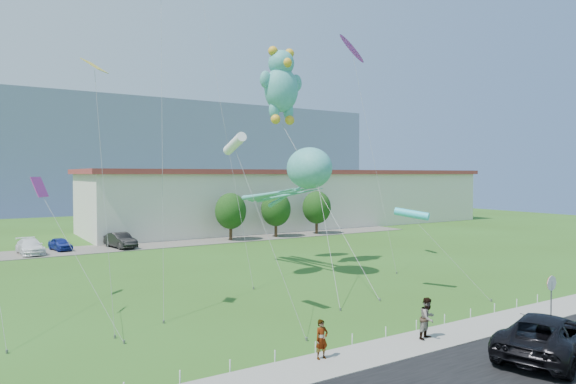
# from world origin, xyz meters

# --- Properties ---
(ground) EXTENTS (160.00, 160.00, 0.00)m
(ground) POSITION_xyz_m (0.00, 0.00, 0.00)
(ground) COLOR #2F5518
(ground) RESTS_ON ground
(sidewalk) EXTENTS (80.00, 2.50, 0.10)m
(sidewalk) POSITION_xyz_m (0.00, -2.75, 0.05)
(sidewalk) COLOR gray
(sidewalk) RESTS_ON ground
(parking_strip) EXTENTS (70.00, 6.00, 0.06)m
(parking_strip) POSITION_xyz_m (0.00, 35.00, 0.03)
(parking_strip) COLOR #59544C
(parking_strip) RESTS_ON ground
(hill_ridge) EXTENTS (160.00, 50.00, 25.00)m
(hill_ridge) POSITION_xyz_m (0.00, 120.00, 12.50)
(hill_ridge) COLOR slate
(hill_ridge) RESTS_ON ground
(warehouse) EXTENTS (61.00, 15.00, 8.20)m
(warehouse) POSITION_xyz_m (26.00, 44.00, 4.12)
(warehouse) COLOR beige
(warehouse) RESTS_ON ground
(stop_sign) EXTENTS (0.80, 0.07, 2.50)m
(stop_sign) POSITION_xyz_m (9.50, -4.21, 1.87)
(stop_sign) COLOR slate
(stop_sign) RESTS_ON ground
(rope_fence) EXTENTS (26.05, 0.05, 0.50)m
(rope_fence) POSITION_xyz_m (0.00, -1.30, 0.25)
(rope_fence) COLOR white
(rope_fence) RESTS_ON ground
(tree_near) EXTENTS (3.60, 3.60, 5.47)m
(tree_near) POSITION_xyz_m (10.00, 34.00, 3.39)
(tree_near) COLOR #3F2B19
(tree_near) RESTS_ON ground
(tree_mid) EXTENTS (3.60, 3.60, 5.47)m
(tree_mid) POSITION_xyz_m (16.00, 34.00, 3.39)
(tree_mid) COLOR #3F2B19
(tree_mid) RESTS_ON ground
(tree_far) EXTENTS (3.60, 3.60, 5.47)m
(tree_far) POSITION_xyz_m (22.00, 34.00, 3.39)
(tree_far) COLOR #3F2B19
(tree_far) RESTS_ON ground
(suv) EXTENTS (6.89, 4.65, 1.75)m
(suv) POSITION_xyz_m (4.83, -6.80, 0.94)
(suv) COLOR black
(suv) RESTS_ON road
(pedestrian_left) EXTENTS (0.59, 0.39, 1.60)m
(pedestrian_left) POSITION_xyz_m (-3.32, -2.19, 0.90)
(pedestrian_left) COLOR gray
(pedestrian_left) RESTS_ON sidewalk
(pedestrian_right) EXTENTS (1.05, 0.89, 1.88)m
(pedestrian_right) POSITION_xyz_m (2.28, -2.68, 1.04)
(pedestrian_right) COLOR gray
(pedestrian_right) RESTS_ON sidewalk
(parked_car_white) EXTENTS (2.39, 5.05, 1.42)m
(parked_car_white) POSITION_xyz_m (-10.50, 34.84, 0.77)
(parked_car_white) COLOR white
(parked_car_white) RESTS_ON parking_strip
(parked_car_blue) EXTENTS (2.13, 3.81, 1.23)m
(parked_car_blue) POSITION_xyz_m (-7.69, 35.97, 0.67)
(parked_car_blue) COLOR navy
(parked_car_blue) RESTS_ON parking_strip
(parked_car_black) EXTENTS (2.51, 4.92, 1.55)m
(parked_car_black) POSITION_xyz_m (-2.22, 34.50, 0.83)
(parked_car_black) COLOR black
(parked_car_black) RESTS_ON parking_strip
(octopus_kite) EXTENTS (5.40, 16.12, 9.57)m
(octopus_kite) POSITION_xyz_m (5.87, 13.50, 7.26)
(octopus_kite) COLOR teal
(octopus_kite) RESTS_ON ground
(teddy_bear_kite) EXTENTS (3.79, 13.07, 17.56)m
(teddy_bear_kite) POSITION_xyz_m (5.70, 15.78, 14.71)
(teddy_bear_kite) COLOR teal
(teddy_bear_kite) RESTS_ON ground
(small_kite_yellow) EXTENTS (1.29, 3.79, 13.49)m
(small_kite_yellow) POSITION_xyz_m (-9.84, 7.97, 11.52)
(small_kite_yellow) COLOR gold
(small_kite_yellow) RESTS_ON ground
(small_kite_purple) EXTENTS (1.80, 6.31, 18.89)m
(small_kite_purple) POSITION_xyz_m (12.29, 15.03, 17.75)
(small_kite_purple) COLOR #B131C6
(small_kite_purple) RESTS_ON ground
(small_kite_cyan) EXTENTS (2.35, 5.70, 5.47)m
(small_kite_cyan) POSITION_xyz_m (8.95, 4.85, 5.00)
(small_kite_cyan) COLOR #32CEE5
(small_kite_cyan) RESTS_ON ground
(small_kite_pink) EXTENTS (3.42, 6.31, 7.38)m
(small_kite_pink) POSITION_xyz_m (-12.03, 9.31, 6.27)
(small_kite_pink) COLOR #CA2C94
(small_kite_pink) RESTS_ON ground
(small_kite_white) EXTENTS (1.60, 5.88, 9.60)m
(small_kite_white) POSITION_xyz_m (-3.71, 4.89, 9.09)
(small_kite_white) COLOR white
(small_kite_white) RESTS_ON ground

